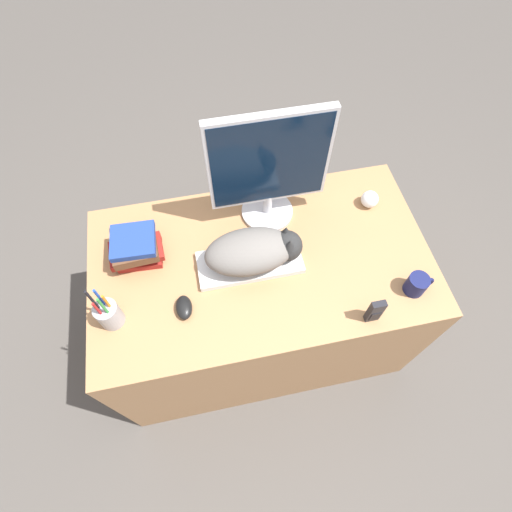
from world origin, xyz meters
name	(u,v)px	position (x,y,z in m)	size (l,w,h in m)	color
ground_plane	(275,398)	(0.00, 0.00, 0.00)	(12.00, 12.00, 0.00)	#4C4742
desk	(260,300)	(0.00, 0.37, 0.36)	(1.30, 0.73, 0.73)	#9E7047
keyboard	(250,262)	(-0.05, 0.36, 0.74)	(0.39, 0.16, 0.02)	silver
cat	(256,250)	(-0.02, 0.36, 0.82)	(0.36, 0.19, 0.14)	#66605B
monitor	(269,167)	(0.07, 0.58, 1.00)	(0.44, 0.21, 0.49)	#B7B7BC
computer_mouse	(184,307)	(-0.31, 0.22, 0.75)	(0.06, 0.09, 0.04)	black
coffee_mug	(417,284)	(0.52, 0.13, 0.77)	(0.10, 0.07, 0.08)	#141947
pen_cup	(109,314)	(-0.55, 0.23, 0.79)	(0.08, 0.08, 0.22)	#939399
baseball	(370,199)	(0.49, 0.54, 0.76)	(0.07, 0.07, 0.07)	silver
phone	(375,311)	(0.33, 0.06, 0.79)	(0.05, 0.03, 0.12)	black
book_stack	(136,247)	(-0.45, 0.48, 0.79)	(0.20, 0.17, 0.12)	maroon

